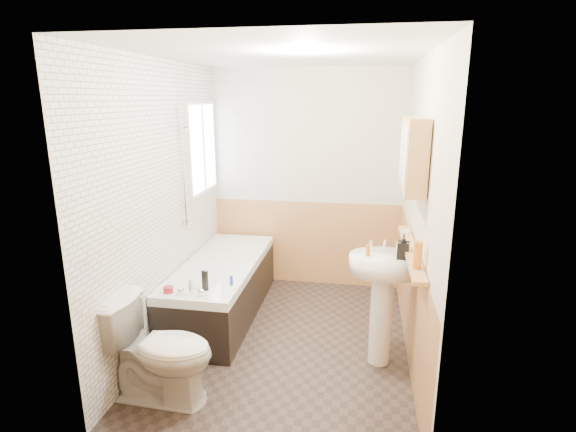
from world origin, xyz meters
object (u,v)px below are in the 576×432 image
Objects in this scene: pine_shelf at (411,251)px; medicine_cabinet at (414,155)px; toilet at (160,350)px; bathtub at (222,287)px; sink at (383,287)px.

pine_shelf is 0.75m from medicine_cabinet.
medicine_cabinet is (1.77, 0.77, 1.36)m from toilet.
medicine_cabinet is at bearing -19.17° from bathtub.
sink reaches higher than bathtub.
medicine_cabinet is at bearing 133.23° from pine_shelf.
bathtub is at bearing 160.83° from medicine_cabinet.
sink is (1.57, -0.62, 0.38)m from bathtub.
bathtub is at bearing 1.21° from toilet.
toilet is 0.60× the size of pine_shelf.
pine_shelf is at bearing -19.75° from bathtub.
medicine_cabinet is at bearing -64.07° from toilet.
pine_shelf is at bearing -65.19° from toilet.
toilet is at bearing -157.65° from pine_shelf.
medicine_cabinet is at bearing 1.55° from sink.
toilet is at bearing -156.52° from medicine_cabinet.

